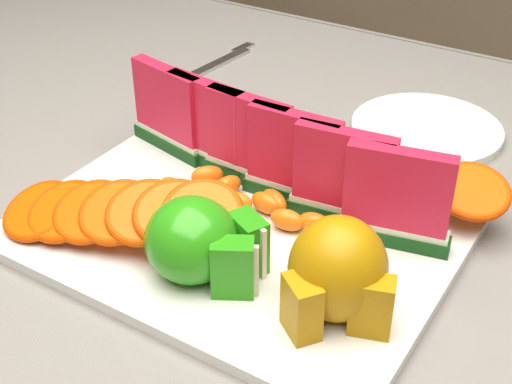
% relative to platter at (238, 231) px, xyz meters
% --- Properties ---
extents(table, '(1.40, 0.90, 0.75)m').
position_rel_platter_xyz_m(table, '(-0.02, 0.05, -0.11)').
color(table, '#51381C').
rests_on(table, ground).
extents(tablecloth, '(1.53, 1.03, 0.20)m').
position_rel_platter_xyz_m(tablecloth, '(-0.02, 0.05, -0.05)').
color(tablecloth, slate).
rests_on(tablecloth, table).
extents(platter, '(0.40, 0.30, 0.01)m').
position_rel_platter_xyz_m(platter, '(0.00, 0.00, 0.00)').
color(platter, silver).
rests_on(platter, tablecloth).
extents(apple_cluster, '(0.11, 0.09, 0.07)m').
position_rel_platter_xyz_m(apple_cluster, '(0.01, -0.07, 0.04)').
color(apple_cluster, '#0A7E08').
rests_on(apple_cluster, platter).
extents(pear_cluster, '(0.10, 0.11, 0.09)m').
position_rel_platter_xyz_m(pear_cluster, '(0.13, -0.05, 0.04)').
color(pear_cluster, '#A08D16').
rests_on(pear_cluster, platter).
extents(side_plate, '(0.23, 0.23, 0.01)m').
position_rel_platter_xyz_m(side_plate, '(0.08, 0.29, -0.00)').
color(side_plate, silver).
rests_on(side_plate, tablecloth).
extents(fork, '(0.03, 0.20, 0.00)m').
position_rel_platter_xyz_m(fork, '(-0.25, 0.32, -0.00)').
color(fork, silver).
rests_on(fork, tablecloth).
extents(watermelon_row, '(0.39, 0.07, 0.10)m').
position_rel_platter_xyz_m(watermelon_row, '(-0.01, 0.07, 0.05)').
color(watermelon_row, '#0B3A0E').
rests_on(watermelon_row, platter).
extents(orange_fan_front, '(0.25, 0.14, 0.06)m').
position_rel_platter_xyz_m(orange_fan_front, '(-0.08, -0.07, 0.04)').
color(orange_fan_front, red).
rests_on(orange_fan_front, platter).
extents(orange_fan_back, '(0.38, 0.10, 0.05)m').
position_rel_platter_xyz_m(orange_fan_back, '(0.04, 0.13, 0.03)').
color(orange_fan_back, red).
rests_on(orange_fan_back, platter).
extents(tangerine_segments, '(0.21, 0.07, 0.02)m').
position_rel_platter_xyz_m(tangerine_segments, '(0.00, 0.03, 0.02)').
color(tangerine_segments, '#DC4F1C').
rests_on(tangerine_segments, platter).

